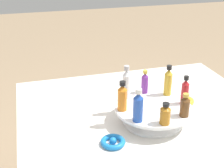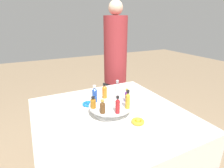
{
  "view_description": "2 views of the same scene",
  "coord_description": "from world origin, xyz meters",
  "px_view_note": "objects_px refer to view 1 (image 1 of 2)",
  "views": [
    {
      "loc": [
        -1.01,
        0.46,
        1.46
      ],
      "look_at": [
        0.08,
        0.15,
        0.93
      ],
      "focal_mm": 50.0,
      "sensor_mm": 36.0,
      "label": 1
    },
    {
      "loc": [
        -0.49,
        -1.03,
        1.42
      ],
      "look_at": [
        0.1,
        0.18,
        0.93
      ],
      "focal_mm": 28.0,
      "sensor_mm": 36.0,
      "label": 2
    }
  ],
  "objects_px": {
    "bottle_blue": "(138,106)",
    "bottle_clear": "(126,84)",
    "bottle_red": "(185,91)",
    "bottle_orange": "(122,97)",
    "display_stand": "(153,113)",
    "ribbon_bow_gold": "(184,101)",
    "bottle_gold": "(168,81)",
    "bottle_purple": "(145,82)",
    "bottle_amber": "(165,114)",
    "ribbon_bow_blue": "(113,142)",
    "bottle_brown": "(185,106)"
  },
  "relations": [
    {
      "from": "bottle_amber",
      "to": "bottle_brown",
      "type": "relative_size",
      "value": 0.9
    },
    {
      "from": "display_stand",
      "to": "bottle_brown",
      "type": "distance_m",
      "value": 0.15
    },
    {
      "from": "ribbon_bow_gold",
      "to": "display_stand",
      "type": "bearing_deg",
      "value": 118.0
    },
    {
      "from": "bottle_purple",
      "to": "bottle_clear",
      "type": "relative_size",
      "value": 0.71
    },
    {
      "from": "bottle_orange",
      "to": "bottle_brown",
      "type": "distance_m",
      "value": 0.24
    },
    {
      "from": "bottle_orange",
      "to": "ribbon_bow_gold",
      "type": "height_order",
      "value": "bottle_orange"
    },
    {
      "from": "bottle_purple",
      "to": "bottle_red",
      "type": "bearing_deg",
      "value": -139.66
    },
    {
      "from": "ribbon_bow_blue",
      "to": "bottle_brown",
      "type": "bearing_deg",
      "value": -88.4
    },
    {
      "from": "bottle_gold",
      "to": "ribbon_bow_gold",
      "type": "distance_m",
      "value": 0.16
    },
    {
      "from": "display_stand",
      "to": "ribbon_bow_gold",
      "type": "xyz_separation_m",
      "value": [
        0.11,
        -0.2,
        -0.03
      ]
    },
    {
      "from": "display_stand",
      "to": "bottle_red",
      "type": "xyz_separation_m",
      "value": [
        -0.01,
        -0.13,
        0.09
      ]
    },
    {
      "from": "display_stand",
      "to": "bottle_gold",
      "type": "xyz_separation_m",
      "value": [
        0.08,
        -0.1,
        0.09
      ]
    },
    {
      "from": "bottle_orange",
      "to": "bottle_amber",
      "type": "relative_size",
      "value": 1.45
    },
    {
      "from": "bottle_orange",
      "to": "bottle_amber",
      "type": "height_order",
      "value": "bottle_orange"
    },
    {
      "from": "ribbon_bow_gold",
      "to": "bottle_gold",
      "type": "bearing_deg",
      "value": 102.63
    },
    {
      "from": "display_stand",
      "to": "bottle_blue",
      "type": "height_order",
      "value": "bottle_blue"
    },
    {
      "from": "ribbon_bow_blue",
      "to": "bottle_blue",
      "type": "bearing_deg",
      "value": -77.37
    },
    {
      "from": "bottle_gold",
      "to": "bottle_amber",
      "type": "distance_m",
      "value": 0.24
    },
    {
      "from": "display_stand",
      "to": "bottle_clear",
      "type": "distance_m",
      "value": 0.16
    },
    {
      "from": "bottle_red",
      "to": "bottle_brown",
      "type": "height_order",
      "value": "bottle_red"
    },
    {
      "from": "bottle_blue",
      "to": "ribbon_bow_blue",
      "type": "xyz_separation_m",
      "value": [
        -0.02,
        0.1,
        -0.12
      ]
    },
    {
      "from": "display_stand",
      "to": "bottle_gold",
      "type": "height_order",
      "value": "bottle_gold"
    },
    {
      "from": "bottle_orange",
      "to": "bottle_blue",
      "type": "distance_m",
      "value": 0.1
    },
    {
      "from": "bottle_blue",
      "to": "ribbon_bow_gold",
      "type": "xyz_separation_m",
      "value": [
        0.19,
        -0.3,
        -0.12
      ]
    },
    {
      "from": "bottle_purple",
      "to": "ribbon_bow_gold",
      "type": "height_order",
      "value": "bottle_purple"
    },
    {
      "from": "bottle_purple",
      "to": "bottle_orange",
      "type": "xyz_separation_m",
      "value": [
        -0.12,
        0.14,
        0.01
      ]
    },
    {
      "from": "bottle_red",
      "to": "bottle_amber",
      "type": "relative_size",
      "value": 1.45
    },
    {
      "from": "bottle_gold",
      "to": "bottle_purple",
      "type": "relative_size",
      "value": 1.28
    },
    {
      "from": "bottle_gold",
      "to": "ribbon_bow_gold",
      "type": "relative_size",
      "value": 1.55
    },
    {
      "from": "bottle_gold",
      "to": "bottle_blue",
      "type": "height_order",
      "value": "bottle_gold"
    },
    {
      "from": "display_stand",
      "to": "bottle_gold",
      "type": "distance_m",
      "value": 0.16
    },
    {
      "from": "bottle_red",
      "to": "bottle_orange",
      "type": "height_order",
      "value": "same"
    },
    {
      "from": "bottle_brown",
      "to": "bottle_red",
      "type": "bearing_deg",
      "value": -27.16
    },
    {
      "from": "display_stand",
      "to": "bottle_orange",
      "type": "xyz_separation_m",
      "value": [
        0.01,
        0.13,
        0.09
      ]
    },
    {
      "from": "bottle_brown",
      "to": "ribbon_bow_gold",
      "type": "relative_size",
      "value": 1.08
    },
    {
      "from": "bottle_blue",
      "to": "bottle_clear",
      "type": "bearing_deg",
      "value": -4.66
    },
    {
      "from": "bottle_orange",
      "to": "ribbon_bow_gold",
      "type": "distance_m",
      "value": 0.36
    },
    {
      "from": "bottle_amber",
      "to": "ribbon_bow_blue",
      "type": "distance_m",
      "value": 0.22
    },
    {
      "from": "bottle_red",
      "to": "bottle_orange",
      "type": "distance_m",
      "value": 0.26
    },
    {
      "from": "bottle_orange",
      "to": "ribbon_bow_gold",
      "type": "xyz_separation_m",
      "value": [
        0.1,
        -0.33,
        -0.11
      ]
    },
    {
      "from": "bottle_red",
      "to": "bottle_clear",
      "type": "distance_m",
      "value": 0.24
    },
    {
      "from": "bottle_blue",
      "to": "bottle_amber",
      "type": "bearing_deg",
      "value": -117.16
    },
    {
      "from": "bottle_gold",
      "to": "bottle_clear",
      "type": "xyz_separation_m",
      "value": [
        0.01,
        0.18,
        0.01
      ]
    },
    {
      "from": "ribbon_bow_gold",
      "to": "bottle_amber",
      "type": "bearing_deg",
      "value": 138.15
    },
    {
      "from": "display_stand",
      "to": "ribbon_bow_gold",
      "type": "distance_m",
      "value": 0.23
    },
    {
      "from": "bottle_amber",
      "to": "ribbon_bow_blue",
      "type": "bearing_deg",
      "value": 83.28
    },
    {
      "from": "bottle_red",
      "to": "bottle_blue",
      "type": "height_order",
      "value": "bottle_blue"
    },
    {
      "from": "bottle_purple",
      "to": "bottle_blue",
      "type": "relative_size",
      "value": 0.8
    },
    {
      "from": "ribbon_bow_blue",
      "to": "ribbon_bow_gold",
      "type": "distance_m",
      "value": 0.45
    },
    {
      "from": "ribbon_bow_gold",
      "to": "bottle_blue",
      "type": "bearing_deg",
      "value": 122.47
    }
  ]
}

